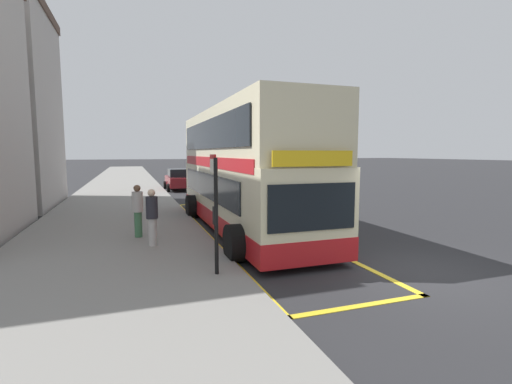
{
  "coord_description": "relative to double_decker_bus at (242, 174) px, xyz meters",
  "views": [
    {
      "loc": [
        -6.41,
        -6.56,
        2.85
      ],
      "look_at": [
        -2.05,
        5.97,
        1.41
      ],
      "focal_mm": 25.5,
      "sensor_mm": 36.0,
      "label": 1
    }
  ],
  "objects": [
    {
      "name": "ground_plane",
      "position": [
        2.46,
        25.69,
        -2.07
      ],
      "size": [
        260.0,
        260.0,
        0.0
      ],
      "primitive_type": "plane",
      "color": "#28282B"
    },
    {
      "name": "pavement_near",
      "position": [
        -4.54,
        25.69,
        -2.0
      ],
      "size": [
        6.0,
        76.0,
        0.14
      ],
      "primitive_type": "cube",
      "color": "gray",
      "rests_on": "ground"
    },
    {
      "name": "double_decker_bus",
      "position": [
        0.0,
        0.0,
        0.0
      ],
      "size": [
        3.28,
        11.02,
        4.4
      ],
      "color": "beige",
      "rests_on": "ground"
    },
    {
      "name": "bus_bay_markings",
      "position": [
        0.03,
        -0.15,
        -2.06
      ],
      "size": [
        3.15,
        14.62,
        0.01
      ],
      "color": "yellow",
      "rests_on": "ground"
    },
    {
      "name": "bus_stop_sign",
      "position": [
        -2.18,
        -5.03,
        -0.35
      ],
      "size": [
        0.09,
        0.51,
        2.67
      ],
      "color": "black",
      "rests_on": "pavement_near"
    },
    {
      "name": "parked_car_maroon_behind",
      "position": [
        5.52,
        12.03,
        -1.27
      ],
      "size": [
        2.09,
        4.2,
        1.62
      ],
      "rotation": [
        0.0,
        0.0,
        0.05
      ],
      "color": "maroon",
      "rests_on": "ground"
    },
    {
      "name": "parked_car_silver_kerbside",
      "position": [
        5.1,
        30.39,
        -1.27
      ],
      "size": [
        2.09,
        4.2,
        1.62
      ],
      "rotation": [
        0.0,
        0.0,
        0.03
      ],
      "color": "#B2B5BA",
      "rests_on": "ground"
    },
    {
      "name": "parked_car_maroon_across",
      "position": [
        -0.38,
        15.41,
        -1.27
      ],
      "size": [
        2.09,
        4.2,
        1.62
      ],
      "rotation": [
        0.0,
        0.0,
        -0.01
      ],
      "color": "maroon",
      "rests_on": "ground"
    },
    {
      "name": "pedestrian_waiting_near_sign",
      "position": [
        -3.38,
        -2.05,
        -1.02
      ],
      "size": [
        0.34,
        0.34,
        1.67
      ],
      "color": "#B7B2AD",
      "rests_on": "pavement_near"
    },
    {
      "name": "pedestrian_further_back",
      "position": [
        -3.75,
        -0.74,
        -1.01
      ],
      "size": [
        0.34,
        0.34,
        1.69
      ],
      "color": "#3F724C",
      "rests_on": "pavement_near"
    }
  ]
}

